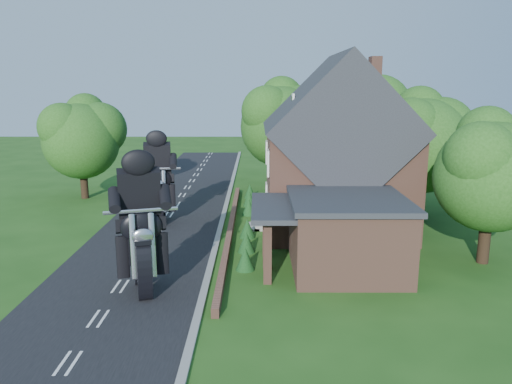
{
  "coord_description": "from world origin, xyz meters",
  "views": [
    {
      "loc": [
        5.85,
        -22.94,
        8.44
      ],
      "look_at": [
        5.79,
        3.24,
        2.8
      ],
      "focal_mm": 35.0,
      "sensor_mm": 36.0,
      "label": 1
    }
  ],
  "objects_px": {
    "garden_wall": "(231,229)",
    "house": "(336,156)",
    "annex": "(344,232)",
    "motorcycle_follow": "(160,210)",
    "motorcycle_lead": "(143,272)"
  },
  "relations": [
    {
      "from": "annex",
      "to": "motorcycle_lead",
      "type": "height_order",
      "value": "annex"
    },
    {
      "from": "motorcycle_lead",
      "to": "annex",
      "type": "bearing_deg",
      "value": -178.62
    },
    {
      "from": "garden_wall",
      "to": "house",
      "type": "relative_size",
      "value": 2.15
    },
    {
      "from": "garden_wall",
      "to": "motorcycle_lead",
      "type": "bearing_deg",
      "value": -110.07
    },
    {
      "from": "motorcycle_lead",
      "to": "motorcycle_follow",
      "type": "xyz_separation_m",
      "value": [
        -1.36,
        10.6,
        -0.03
      ]
    },
    {
      "from": "garden_wall",
      "to": "annex",
      "type": "bearing_deg",
      "value": -46.16
    },
    {
      "from": "garden_wall",
      "to": "house",
      "type": "height_order",
      "value": "house"
    },
    {
      "from": "house",
      "to": "annex",
      "type": "distance_m",
      "value": 7.3
    },
    {
      "from": "garden_wall",
      "to": "motorcycle_lead",
      "type": "xyz_separation_m",
      "value": [
        -3.14,
        -8.59,
        0.7
      ]
    },
    {
      "from": "house",
      "to": "motorcycle_follow",
      "type": "xyz_separation_m",
      "value": [
        -10.69,
        1.01,
        -3.48
      ]
    },
    {
      "from": "annex",
      "to": "motorcycle_follow",
      "type": "xyz_separation_m",
      "value": [
        -10.07,
        7.81,
        -0.9
      ]
    },
    {
      "from": "annex",
      "to": "motorcycle_follow",
      "type": "distance_m",
      "value": 12.78
    },
    {
      "from": "garden_wall",
      "to": "annex",
      "type": "height_order",
      "value": "annex"
    },
    {
      "from": "annex",
      "to": "garden_wall",
      "type": "bearing_deg",
      "value": 133.84
    },
    {
      "from": "garden_wall",
      "to": "motorcycle_follow",
      "type": "distance_m",
      "value": 4.97
    }
  ]
}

